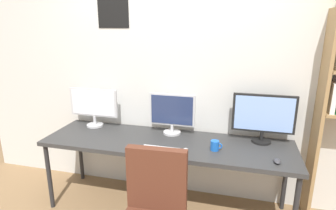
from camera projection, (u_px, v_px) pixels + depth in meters
name	position (u px, v px, depth m)	size (l,w,h in m)	color
wall_back	(177.00, 76.00, 2.96)	(4.80, 0.11, 2.60)	silver
desk	(167.00, 146.00, 2.73)	(2.40, 0.68, 0.74)	#333333
monitor_left	(94.00, 105.00, 3.07)	(0.55, 0.18, 0.42)	silver
monitor_center	(172.00, 112.00, 2.86)	(0.47, 0.18, 0.42)	silver
monitor_right	(263.00, 116.00, 2.63)	(0.57, 0.18, 0.47)	black
keyboard_main	(160.00, 150.00, 2.50)	(0.34, 0.13, 0.02)	silver
mouse_left_side	(185.00, 151.00, 2.48)	(0.06, 0.10, 0.03)	silver
mouse_right_side	(277.00, 161.00, 2.29)	(0.06, 0.10, 0.03)	#38383D
coffee_mug	(215.00, 145.00, 2.52)	(0.11, 0.08, 0.09)	blue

